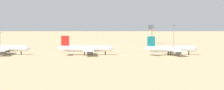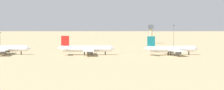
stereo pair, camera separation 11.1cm
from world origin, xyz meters
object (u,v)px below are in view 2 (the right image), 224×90
object	(u,v)px
light_pole_mid	(0,39)
light_pole_east	(174,34)
parked_jet_red_2	(2,49)
parked_jet_teal_4	(171,49)
parked_jet_red_3	(86,49)
light_pole_west	(149,34)
control_tower	(151,32)

from	to	relation	value
light_pole_mid	light_pole_east	size ratio (longest dim) A/B	0.70
parked_jet_red_2	parked_jet_teal_4	xyz separation A→B (m)	(107.44, -4.61, -0.07)
parked_jet_red_2	parked_jet_red_3	bearing A→B (deg)	-7.44
parked_jet_red_3	light_pole_west	xyz separation A→B (m)	(53.23, 133.34, 5.61)
light_pole_mid	control_tower	bearing A→B (deg)	29.34
light_pole_east	light_pole_west	bearing A→B (deg)	120.90
light_pole_east	light_pole_mid	bearing A→B (deg)	-167.67
parked_jet_red_3	light_pole_east	xyz separation A→B (m)	(72.06, 101.87, 6.47)
parked_jet_red_3	light_pole_east	distance (m)	124.95
parked_jet_teal_4	light_pole_mid	xyz separation A→B (m)	(-126.98, 72.18, 3.72)
parked_jet_red_3	light_pole_west	world-z (taller)	light_pole_west
parked_jet_red_2	parked_jet_red_3	size ratio (longest dim) A/B	1.00
parked_jet_red_3	control_tower	size ratio (longest dim) A/B	1.98
parked_jet_red_2	parked_jet_red_3	distance (m)	54.03
parked_jet_teal_4	light_pole_mid	bearing A→B (deg)	140.41
parked_jet_teal_4	control_tower	size ratio (longest dim) A/B	1.94
light_pole_west	light_pole_east	size ratio (longest dim) A/B	0.91
parked_jet_red_3	light_pole_mid	size ratio (longest dim) A/B	2.86
parked_jet_teal_4	control_tower	world-z (taller)	control_tower
parked_jet_teal_4	light_pole_east	distance (m)	105.85
parked_jet_red_2	light_pole_west	bearing A→B (deg)	45.86
light_pole_east	parked_jet_teal_4	bearing A→B (deg)	-100.14
parked_jet_red_2	light_pole_west	xyz separation A→B (m)	(107.20, 130.86, 5.62)
control_tower	light_pole_east	size ratio (longest dim) A/B	1.02
parked_jet_red_3	control_tower	xyz separation A→B (m)	(55.94, 142.81, 7.30)
light_pole_east	parked_jet_red_3	bearing A→B (deg)	-125.27
parked_jet_red_2	light_pole_mid	size ratio (longest dim) A/B	2.85
light_pole_mid	light_pole_east	bearing A→B (deg)	12.33
control_tower	light_pole_east	xyz separation A→B (m)	(16.12, -40.94, -0.84)
parked_jet_red_2	light_pole_east	world-z (taller)	light_pole_east
light_pole_west	parked_jet_teal_4	bearing A→B (deg)	-89.90
parked_jet_red_2	light_pole_west	world-z (taller)	light_pole_west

